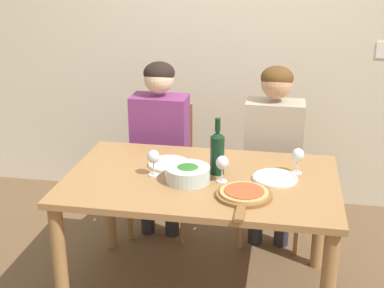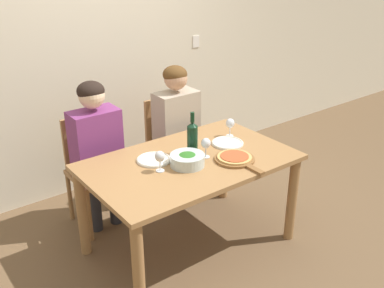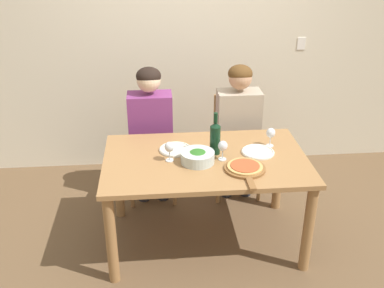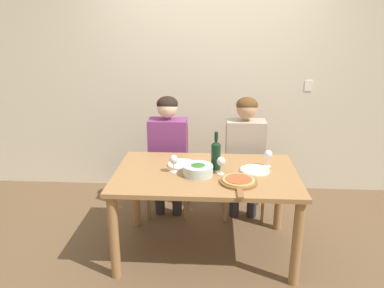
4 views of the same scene
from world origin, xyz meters
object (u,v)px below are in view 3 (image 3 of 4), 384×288
object	(u,v)px
wine_bottle	(215,137)
wine_glass_left	(169,148)
broccoli_bowl	(198,157)
person_man	(239,120)
dinner_plate_left	(175,149)
chair_left	(152,144)
wine_glass_centre	(223,147)
dinner_plate_right	(258,152)
chair_right	(235,140)
person_woman	(151,123)
pizza_on_board	(245,168)
wine_glass_right	(271,134)

from	to	relation	value
wine_bottle	wine_glass_left	world-z (taller)	wine_bottle
wine_bottle	broccoli_bowl	world-z (taller)	wine_bottle
person_man	dinner_plate_left	distance (m)	0.79
chair_left	wine_glass_left	xyz separation A→B (m)	(0.14, -0.80, 0.35)
wine_glass_left	wine_glass_centre	world-z (taller)	same
dinner_plate_right	wine_glass_centre	world-z (taller)	wine_glass_centre
chair_right	dinner_plate_left	xyz separation A→B (m)	(-0.59, -0.64, 0.26)
person_man	chair_right	bearing A→B (deg)	90.00
person_woman	person_man	size ratio (longest dim) A/B	1.00
broccoli_bowl	pizza_on_board	world-z (taller)	broccoli_bowl
wine_glass_right	wine_glass_centre	bearing A→B (deg)	-154.72
chair_right	broccoli_bowl	distance (m)	1.00
chair_left	broccoli_bowl	xyz separation A→B (m)	(0.34, -0.85, 0.29)
wine_glass_right	broccoli_bowl	bearing A→B (deg)	-160.03
wine_bottle	dinner_plate_left	distance (m)	0.33
chair_right	dinner_plate_right	world-z (taller)	chair_right
wine_glass_left	pizza_on_board	bearing A→B (deg)	-20.00
dinner_plate_left	wine_glass_left	bearing A→B (deg)	-107.67
chair_left	person_man	xyz separation A→B (m)	(0.77, -0.11, 0.25)
wine_glass_left	person_man	bearing A→B (deg)	47.40
chair_left	chair_right	world-z (taller)	same
dinner_plate_right	wine_glass_left	world-z (taller)	wine_glass_left
wine_bottle	dinner_plate_right	world-z (taller)	wine_bottle
chair_left	pizza_on_board	world-z (taller)	chair_left
chair_right	broccoli_bowl	xyz separation A→B (m)	(-0.44, -0.85, 0.29)
broccoli_bowl	pizza_on_board	distance (m)	0.35
wine_bottle	wine_glass_right	size ratio (longest dim) A/B	2.17
wine_bottle	wine_glass_left	bearing A→B (deg)	-165.61
person_man	pizza_on_board	size ratio (longest dim) A/B	2.88
chair_left	pizza_on_board	xyz separation A→B (m)	(0.66, -0.99, 0.26)
dinner_plate_right	wine_glass_left	size ratio (longest dim) A/B	1.65
wine_glass_left	wine_glass_centre	xyz separation A→B (m)	(0.39, -0.02, 0.00)
dinner_plate_right	pizza_on_board	distance (m)	0.29
dinner_plate_left	chair_left	bearing A→B (deg)	106.25
dinner_plate_right	wine_glass_right	world-z (taller)	wine_glass_right
person_woman	wine_bottle	distance (m)	0.78
chair_left	person_woman	distance (m)	0.27
person_woman	dinner_plate_right	world-z (taller)	person_woman
chair_left	wine_glass_right	world-z (taller)	chair_left
wine_glass_right	person_woman	bearing A→B (deg)	150.45
chair_right	wine_glass_left	world-z (taller)	chair_right
wine_glass_right	dinner_plate_left	bearing A→B (deg)	-179.28
person_woman	wine_glass_right	size ratio (longest dim) A/B	8.22
dinner_plate_left	wine_glass_left	distance (m)	0.20
wine_bottle	dinner_plate_left	bearing A→B (deg)	165.90
person_woman	pizza_on_board	bearing A→B (deg)	-53.41
person_woman	wine_glass_left	world-z (taller)	person_woman
dinner_plate_right	pizza_on_board	bearing A→B (deg)	-120.30
chair_right	person_man	size ratio (longest dim) A/B	0.73
chair_left	chair_right	distance (m)	0.77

